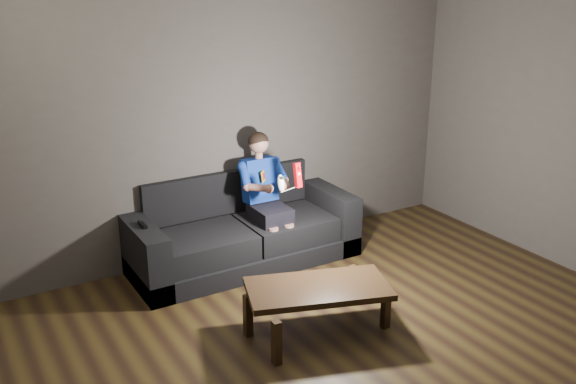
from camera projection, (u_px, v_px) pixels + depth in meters
back_wall at (219, 111)px, 5.68m from camera, size 5.00×0.04×2.70m
sofa at (240, 234)px, 5.83m from camera, size 2.05×0.88×0.79m
child at (265, 187)px, 5.76m from camera, size 0.45×0.55×1.10m
wii_remote_red at (298, 175)px, 5.39m from camera, size 0.06×0.08×0.22m
nunchuk_white at (281, 183)px, 5.33m from camera, size 0.07×0.10×0.16m
wii_remote_black at (142, 225)px, 5.23m from camera, size 0.04×0.15×0.03m
coffee_table at (318, 292)px, 4.66m from camera, size 1.14×0.82×0.37m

